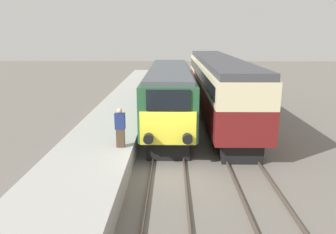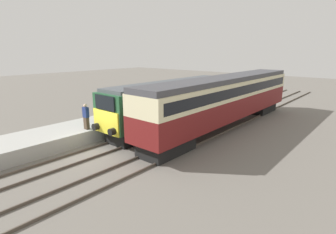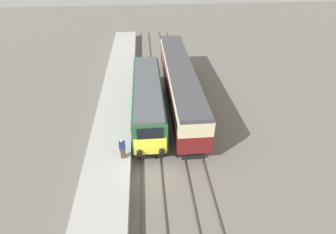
# 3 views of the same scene
# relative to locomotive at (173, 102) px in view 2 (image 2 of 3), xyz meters

# --- Properties ---
(ground_plane) EXTENTS (120.00, 120.00, 0.00)m
(ground_plane) POSITION_rel_locomotive_xyz_m (0.00, -7.41, -2.09)
(ground_plane) COLOR slate
(platform_left) EXTENTS (3.50, 50.00, 0.92)m
(platform_left) POSITION_rel_locomotive_xyz_m (-3.30, 0.59, -1.63)
(platform_left) COLOR #A8A8A3
(platform_left) RESTS_ON ground_plane
(rails_near_track) EXTENTS (1.51, 60.00, 0.14)m
(rails_near_track) POSITION_rel_locomotive_xyz_m (0.00, -2.41, -2.02)
(rails_near_track) COLOR #4C4238
(rails_near_track) RESTS_ON ground_plane
(rails_far_track) EXTENTS (1.50, 60.00, 0.14)m
(rails_far_track) POSITION_rel_locomotive_xyz_m (3.40, -2.41, -2.02)
(rails_far_track) COLOR #4C4238
(rails_far_track) RESTS_ON ground_plane
(locomotive) EXTENTS (2.70, 13.63, 3.76)m
(locomotive) POSITION_rel_locomotive_xyz_m (0.00, 0.00, 0.00)
(locomotive) COLOR black
(locomotive) RESTS_ON ground_plane
(passenger_carriage) EXTENTS (2.75, 19.19, 4.18)m
(passenger_carriage) POSITION_rel_locomotive_xyz_m (3.40, 2.74, 0.44)
(passenger_carriage) COLOR black
(passenger_carriage) RESTS_ON ground_plane
(person_on_platform) EXTENTS (0.44, 0.26, 1.76)m
(person_on_platform) POSITION_rel_locomotive_xyz_m (-2.09, -6.70, -0.29)
(person_on_platform) COLOR #473828
(person_on_platform) RESTS_ON platform_left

